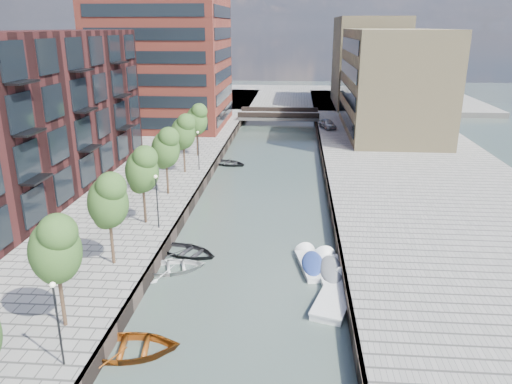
# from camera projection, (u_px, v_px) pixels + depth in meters

# --- Properties ---
(water) EXTENTS (300.00, 300.00, 0.00)m
(water) POSITION_uv_depth(u_px,v_px,m) (267.00, 180.00, 52.33)
(water) COLOR #38473F
(water) RESTS_ON ground
(quay_right) EXTENTS (20.00, 140.00, 1.00)m
(quay_right) POSITION_uv_depth(u_px,v_px,m) (423.00, 179.00, 50.94)
(quay_right) COLOR gray
(quay_right) RESTS_ON ground
(quay_wall_left) EXTENTS (0.25, 140.00, 1.00)m
(quay_wall_left) POSITION_uv_depth(u_px,v_px,m) (210.00, 174.00, 52.64)
(quay_wall_left) COLOR #332823
(quay_wall_left) RESTS_ON ground
(quay_wall_right) EXTENTS (0.25, 140.00, 1.00)m
(quay_wall_right) POSITION_uv_depth(u_px,v_px,m) (326.00, 177.00, 51.70)
(quay_wall_right) COLOR #332823
(quay_wall_right) RESTS_ON ground
(far_closure) EXTENTS (80.00, 40.00, 1.00)m
(far_closure) POSITION_uv_depth(u_px,v_px,m) (284.00, 98.00, 108.91)
(far_closure) COLOR gray
(far_closure) RESTS_ON ground
(apartment_block) EXTENTS (8.00, 38.00, 14.00)m
(apartment_block) POSITION_uv_depth(u_px,v_px,m) (23.00, 118.00, 41.89)
(apartment_block) COLOR black
(apartment_block) RESTS_ON quay_left
(tower) EXTENTS (18.00, 18.00, 30.00)m
(tower) POSITION_uv_depth(u_px,v_px,m) (161.00, 22.00, 72.22)
(tower) COLOR #97392C
(tower) RESTS_ON quay_left
(tan_block_near) EXTENTS (12.00, 25.00, 14.00)m
(tan_block_near) POSITION_uv_depth(u_px,v_px,m) (392.00, 82.00, 69.37)
(tan_block_near) COLOR tan
(tan_block_near) RESTS_ON quay_right
(tan_block_far) EXTENTS (12.00, 20.00, 16.00)m
(tan_block_far) POSITION_uv_depth(u_px,v_px,m) (368.00, 62.00, 93.64)
(tan_block_far) COLOR tan
(tan_block_far) RESTS_ON quay_right
(bridge) EXTENTS (13.00, 6.00, 1.30)m
(bridge) POSITION_uv_depth(u_px,v_px,m) (279.00, 115.00, 82.15)
(bridge) COLOR gray
(bridge) RESTS_ON ground
(tree_1) EXTENTS (2.50, 2.50, 5.95)m
(tree_1) POSITION_uv_depth(u_px,v_px,m) (55.00, 247.00, 23.89)
(tree_1) COLOR #382619
(tree_1) RESTS_ON quay_left
(tree_2) EXTENTS (2.50, 2.50, 5.95)m
(tree_2) POSITION_uv_depth(u_px,v_px,m) (108.00, 199.00, 30.50)
(tree_2) COLOR #382619
(tree_2) RESTS_ON quay_left
(tree_3) EXTENTS (2.50, 2.50, 5.95)m
(tree_3) POSITION_uv_depth(u_px,v_px,m) (142.00, 168.00, 37.12)
(tree_3) COLOR #382619
(tree_3) RESTS_ON quay_left
(tree_4) EXTENTS (2.50, 2.50, 5.95)m
(tree_4) POSITION_uv_depth(u_px,v_px,m) (166.00, 147.00, 43.74)
(tree_4) COLOR #382619
(tree_4) RESTS_ON quay_left
(tree_5) EXTENTS (2.50, 2.50, 5.95)m
(tree_5) POSITION_uv_depth(u_px,v_px,m) (183.00, 131.00, 50.36)
(tree_5) COLOR #382619
(tree_5) RESTS_ON quay_left
(tree_6) EXTENTS (2.50, 2.50, 5.95)m
(tree_6) POSITION_uv_depth(u_px,v_px,m) (197.00, 119.00, 56.98)
(tree_6) COLOR #382619
(tree_6) RESTS_ON quay_left
(lamp_0) EXTENTS (0.24, 0.24, 4.12)m
(lamp_0) POSITION_uv_depth(u_px,v_px,m) (57.00, 315.00, 21.52)
(lamp_0) COLOR black
(lamp_0) RESTS_ON quay_left
(lamp_1) EXTENTS (0.24, 0.24, 4.12)m
(lamp_1) POSITION_uv_depth(u_px,v_px,m) (157.00, 196.00, 36.65)
(lamp_1) COLOR black
(lamp_1) RESTS_ON quay_left
(lamp_2) EXTENTS (0.24, 0.24, 4.12)m
(lamp_2) POSITION_uv_depth(u_px,v_px,m) (198.00, 146.00, 51.77)
(lamp_2) COLOR black
(lamp_2) RESTS_ON quay_left
(sloop_1) EXTENTS (5.22, 4.51, 0.91)m
(sloop_1) POSITION_uv_depth(u_px,v_px,m) (188.00, 254.00, 35.32)
(sloop_1) COLOR black
(sloop_1) RESTS_ON ground
(sloop_2) EXTENTS (5.67, 4.44, 1.07)m
(sloop_2) POSITION_uv_depth(u_px,v_px,m) (129.00, 353.00, 24.66)
(sloop_2) COLOR #7B380D
(sloop_2) RESTS_ON ground
(sloop_3) EXTENTS (5.19, 4.38, 0.92)m
(sloop_3) POSITION_uv_depth(u_px,v_px,m) (173.00, 271.00, 33.00)
(sloop_3) COLOR silver
(sloop_3) RESTS_ON ground
(sloop_4) EXTENTS (5.19, 4.51, 0.90)m
(sloop_4) POSITION_uv_depth(u_px,v_px,m) (228.00, 165.00, 58.17)
(sloop_4) COLOR black
(sloop_4) RESTS_ON ground
(motorboat_2) EXTENTS (3.25, 5.58, 1.76)m
(motorboat_2) POSITION_uv_depth(u_px,v_px,m) (337.00, 295.00, 29.79)
(motorboat_2) COLOR white
(motorboat_2) RESTS_ON ground
(motorboat_3) EXTENTS (2.41, 4.74, 1.51)m
(motorboat_3) POSITION_uv_depth(u_px,v_px,m) (311.00, 263.00, 33.62)
(motorboat_3) COLOR white
(motorboat_3) RESTS_ON ground
(motorboat_4) EXTENTS (2.23, 5.05, 1.63)m
(motorboat_4) POSITION_uv_depth(u_px,v_px,m) (330.00, 269.00, 32.75)
(motorboat_4) COLOR white
(motorboat_4) RESTS_ON ground
(car) EXTENTS (2.81, 4.33, 1.37)m
(car) POSITION_uv_depth(u_px,v_px,m) (327.00, 124.00, 73.60)
(car) COLOR #A2A3A7
(car) RESTS_ON quay_right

